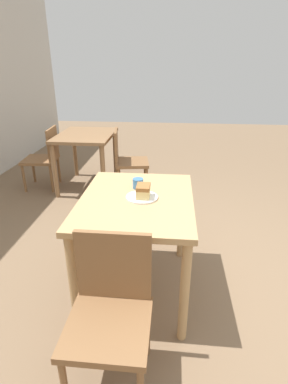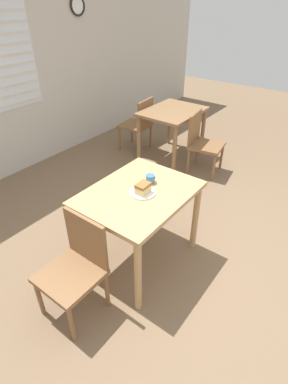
{
  "view_description": "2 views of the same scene",
  "coord_description": "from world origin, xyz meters",
  "px_view_note": "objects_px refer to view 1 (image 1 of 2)",
  "views": [
    {
      "loc": [
        -1.89,
        0.29,
        1.66
      ],
      "look_at": [
        -0.0,
        0.48,
        0.83
      ],
      "focal_mm": 28.0,
      "sensor_mm": 36.0,
      "label": 1
    },
    {
      "loc": [
        -1.67,
        -0.79,
        2.2
      ],
      "look_at": [
        -0.01,
        0.47,
        0.8
      ],
      "focal_mm": 28.0,
      "sensor_mm": 36.0,
      "label": 2
    }
  ],
  "objects_px": {
    "chair_far_opposite": "(45,156)",
    "coffee_mug": "(138,183)",
    "plate": "(142,197)",
    "dining_table_near": "(137,213)",
    "chair_far_corner": "(127,159)",
    "dining_table_far": "(86,143)",
    "chair_near_window": "(110,309)",
    "cake_slice": "(143,191)"
  },
  "relations": [
    {
      "from": "chair_far_opposite",
      "to": "coffee_mug",
      "type": "height_order",
      "value": "coffee_mug"
    },
    {
      "from": "plate",
      "to": "coffee_mug",
      "type": "xyz_separation_m",
      "value": [
        0.18,
        0.05,
        0.03
      ]
    },
    {
      "from": "dining_table_near",
      "to": "chair_far_corner",
      "type": "height_order",
      "value": "chair_far_corner"
    },
    {
      "from": "chair_far_opposite",
      "to": "plate",
      "type": "height_order",
      "value": "chair_far_opposite"
    },
    {
      "from": "dining_table_near",
      "to": "chair_far_opposite",
      "type": "bearing_deg",
      "value": 37.98
    },
    {
      "from": "dining_table_far",
      "to": "chair_near_window",
      "type": "bearing_deg",
      "value": -162.11
    },
    {
      "from": "dining_table_far",
      "to": "chair_near_window",
      "type": "height_order",
      "value": "chair_near_window"
    },
    {
      "from": "chair_near_window",
      "to": "chair_far_opposite",
      "type": "height_order",
      "value": "same"
    },
    {
      "from": "chair_near_window",
      "to": "coffee_mug",
      "type": "distance_m",
      "value": 0.97
    },
    {
      "from": "dining_table_near",
      "to": "cake_slice",
      "type": "relative_size",
      "value": 8.04
    },
    {
      "from": "plate",
      "to": "cake_slice",
      "type": "xyz_separation_m",
      "value": [
        -0.01,
        -0.01,
        0.05
      ]
    },
    {
      "from": "dining_table_near",
      "to": "chair_near_window",
      "type": "xyz_separation_m",
      "value": [
        -0.71,
        0.06,
        -0.2
      ]
    },
    {
      "from": "plate",
      "to": "cake_slice",
      "type": "height_order",
      "value": "cake_slice"
    },
    {
      "from": "chair_near_window",
      "to": "chair_far_corner",
      "type": "xyz_separation_m",
      "value": [
        2.64,
        0.31,
        0.0
      ]
    },
    {
      "from": "dining_table_near",
      "to": "cake_slice",
      "type": "bearing_deg",
      "value": -89.94
    },
    {
      "from": "dining_table_near",
      "to": "coffee_mug",
      "type": "distance_m",
      "value": 0.24
    },
    {
      "from": "chair_far_corner",
      "to": "coffee_mug",
      "type": "bearing_deg",
      "value": -176.93
    },
    {
      "from": "chair_far_opposite",
      "to": "coffee_mug",
      "type": "bearing_deg",
      "value": 35.34
    },
    {
      "from": "chair_far_corner",
      "to": "chair_far_opposite",
      "type": "height_order",
      "value": "same"
    },
    {
      "from": "dining_table_near",
      "to": "chair_near_window",
      "type": "relative_size",
      "value": 1.19
    },
    {
      "from": "dining_table_near",
      "to": "plate",
      "type": "height_order",
      "value": "plate"
    },
    {
      "from": "plate",
      "to": "coffee_mug",
      "type": "distance_m",
      "value": 0.19
    },
    {
      "from": "plate",
      "to": "dining_table_far",
      "type": "bearing_deg",
      "value": 25.83
    },
    {
      "from": "cake_slice",
      "to": "dining_table_far",
      "type": "bearing_deg",
      "value": 25.96
    },
    {
      "from": "chair_far_opposite",
      "to": "chair_far_corner",
      "type": "bearing_deg",
      "value": 84.13
    },
    {
      "from": "chair_far_corner",
      "to": "cake_slice",
      "type": "relative_size",
      "value": 6.74
    },
    {
      "from": "dining_table_near",
      "to": "chair_far_corner",
      "type": "relative_size",
      "value": 1.19
    },
    {
      "from": "chair_far_corner",
      "to": "dining_table_far",
      "type": "bearing_deg",
      "value": 71.06
    },
    {
      "from": "dining_table_far",
      "to": "cake_slice",
      "type": "relative_size",
      "value": 7.46
    },
    {
      "from": "dining_table_near",
      "to": "chair_far_corner",
      "type": "bearing_deg",
      "value": 10.84
    },
    {
      "from": "dining_table_near",
      "to": "chair_near_window",
      "type": "height_order",
      "value": "chair_near_window"
    },
    {
      "from": "dining_table_far",
      "to": "chair_far_corner",
      "type": "relative_size",
      "value": 1.11
    },
    {
      "from": "plate",
      "to": "chair_far_corner",
      "type": "bearing_deg",
      "value": 11.97
    },
    {
      "from": "plate",
      "to": "chair_far_opposite",
      "type": "bearing_deg",
      "value": 38.78
    },
    {
      "from": "dining_table_far",
      "to": "chair_far_opposite",
      "type": "distance_m",
      "value": 0.61
    },
    {
      "from": "dining_table_near",
      "to": "chair_far_opposite",
      "type": "relative_size",
      "value": 1.19
    },
    {
      "from": "chair_far_corner",
      "to": "dining_table_near",
      "type": "bearing_deg",
      "value": -177.74
    },
    {
      "from": "plate",
      "to": "coffee_mug",
      "type": "relative_size",
      "value": 2.58
    },
    {
      "from": "cake_slice",
      "to": "chair_far_corner",
      "type": "bearing_deg",
      "value": 12.2
    },
    {
      "from": "dining_table_far",
      "to": "chair_far_corner",
      "type": "xyz_separation_m",
      "value": [
        -0.1,
        -0.57,
        -0.18
      ]
    },
    {
      "from": "chair_near_window",
      "to": "cake_slice",
      "type": "distance_m",
      "value": 0.81
    },
    {
      "from": "dining_table_far",
      "to": "coffee_mug",
      "type": "distance_m",
      "value": 2.07
    }
  ]
}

